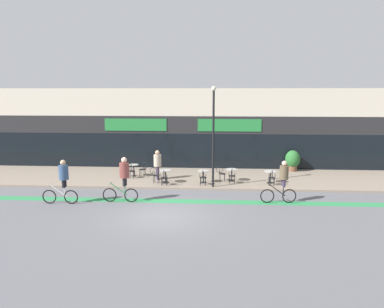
{
  "coord_description": "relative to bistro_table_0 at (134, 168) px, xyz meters",
  "views": [
    {
      "loc": [
        2.32,
        -15.52,
        5.38
      ],
      "look_at": [
        0.94,
        5.9,
        1.79
      ],
      "focal_mm": 35.0,
      "sensor_mm": 36.0,
      "label": 1
    }
  ],
  "objects": [
    {
      "name": "cafe_chair_2_near",
      "position": [
        4.43,
        -2.06,
        -0.0
      ],
      "size": [
        0.41,
        0.58,
        0.9
      ],
      "rotation": [
        0.0,
        0.0,
        1.53
      ],
      "color": "black",
      "rests_on": "sidewalk_slab"
    },
    {
      "name": "cafe_chair_3_side",
      "position": [
        5.47,
        -0.92,
        -0.0
      ],
      "size": [
        0.58,
        0.41,
        0.9
      ],
      "rotation": [
        0.0,
        0.0,
        0.03
      ],
      "color": "black",
      "rests_on": "sidewalk_slab"
    },
    {
      "name": "pedestrian_near_end",
      "position": [
        1.64,
        -0.78,
        0.54
      ],
      "size": [
        0.57,
        0.57,
        1.78
      ],
      "rotation": [
        0.0,
        0.0,
        3.43
      ],
      "color": "#382D47",
      "rests_on": "sidewalk_slab"
    },
    {
      "name": "bistro_table_1",
      "position": [
        2.24,
        -1.64,
        0.02
      ],
      "size": [
        0.7,
        0.7,
        0.76
      ],
      "color": "black",
      "rests_on": "sidewalk_slab"
    },
    {
      "name": "bistro_table_0",
      "position": [
        0.0,
        0.0,
        0.0
      ],
      "size": [
        0.61,
        0.61,
        0.74
      ],
      "color": "black",
      "rests_on": "sidewalk_slab"
    },
    {
      "name": "bike_lane_stripe",
      "position": [
        2.82,
        -4.88,
        -0.64
      ],
      "size": [
        36.0,
        0.7,
        0.01
      ],
      "primitive_type": "cube",
      "color": "#2D844C",
      "rests_on": "ground"
    },
    {
      "name": "bistro_table_4",
      "position": [
        8.33,
        -1.25,
        -0.02
      ],
      "size": [
        0.73,
        0.73,
        0.7
      ],
      "color": "black",
      "rests_on": "sidewalk_slab"
    },
    {
      "name": "cafe_chair_3_near",
      "position": [
        6.09,
        -1.54,
        -0.0
      ],
      "size": [
        0.44,
        0.59,
        0.9
      ],
      "rotation": [
        0.0,
        0.0,
        1.48
      ],
      "color": "black",
      "rests_on": "sidewalk_slab"
    },
    {
      "name": "cafe_chair_4_near",
      "position": [
        8.32,
        -1.88,
        -0.0
      ],
      "size": [
        0.41,
        0.58,
        0.9
      ],
      "rotation": [
        0.0,
        0.0,
        1.53
      ],
      "color": "black",
      "rests_on": "sidewalk_slab"
    },
    {
      "name": "cafe_chair_0_near",
      "position": [
        -0.0,
        -0.63,
        -0.0
      ],
      "size": [
        0.42,
        0.58,
        0.9
      ],
      "rotation": [
        0.0,
        0.0,
        1.53
      ],
      "color": "black",
      "rests_on": "sidewalk_slab"
    },
    {
      "name": "sidewalk_slab",
      "position": [
        2.82,
        0.03,
        -0.58
      ],
      "size": [
        40.0,
        5.5,
        0.12
      ],
      "primitive_type": "cube",
      "color": "gray",
      "rests_on": "ground"
    },
    {
      "name": "cafe_chair_1_side",
      "position": [
        1.61,
        -1.64,
        -0.0
      ],
      "size": [
        0.59,
        0.44,
        0.9
      ],
      "rotation": [
        0.0,
        0.0,
        -0.1
      ],
      "color": "black",
      "rests_on": "sidewalk_slab"
    },
    {
      "name": "bistro_table_2",
      "position": [
        4.43,
        -1.43,
        -0.01
      ],
      "size": [
        0.66,
        0.66,
        0.72
      ],
      "color": "black",
      "rests_on": "sidewalk_slab"
    },
    {
      "name": "cyclist_2",
      "position": [
        0.66,
        -5.18,
        0.69
      ],
      "size": [
        1.77,
        0.48,
        2.24
      ],
      "rotation": [
        0.0,
        0.0,
        3.15
      ],
      "color": "black",
      "rests_on": "ground"
    },
    {
      "name": "cafe_chair_0_side",
      "position": [
        0.63,
        -0.01,
        -0.0
      ],
      "size": [
        0.59,
        0.44,
        0.9
      ],
      "rotation": [
        0.0,
        0.0,
        3.04
      ],
      "color": "black",
      "rests_on": "sidewalk_slab"
    },
    {
      "name": "bistro_table_3",
      "position": [
        6.09,
        -0.92,
        -0.01
      ],
      "size": [
        0.7,
        0.7,
        0.72
      ],
      "color": "black",
      "rests_on": "sidewalk_slab"
    },
    {
      "name": "ground_plane",
      "position": [
        2.82,
        -7.22,
        -0.64
      ],
      "size": [
        120.0,
        120.0,
        0.0
      ],
      "primitive_type": "plane",
      "color": "#5B5B60"
    },
    {
      "name": "cyclist_1",
      "position": [
        -2.19,
        -5.66,
        0.63
      ],
      "size": [
        1.76,
        0.48,
        2.17
      ],
      "rotation": [
        0.0,
        0.0,
        3.15
      ],
      "color": "black",
      "rests_on": "ground"
    },
    {
      "name": "storefront_facade",
      "position": [
        2.82,
        4.75,
        2.15
      ],
      "size": [
        40.0,
        4.06,
        5.6
      ],
      "color": "beige",
      "rests_on": "ground"
    },
    {
      "name": "planter_pot",
      "position": [
        10.28,
        2.22,
        0.22
      ],
      "size": [
        0.98,
        0.98,
        1.4
      ],
      "color": "brown",
      "rests_on": "sidewalk_slab"
    },
    {
      "name": "cafe_chair_1_near",
      "position": [
        2.24,
        -2.27,
        -0.0
      ],
      "size": [
        0.4,
        0.58,
        0.9
      ],
      "rotation": [
        0.0,
        0.0,
        1.56
      ],
      "color": "black",
      "rests_on": "sidewalk_slab"
    },
    {
      "name": "cyclist_0",
      "position": [
        8.38,
        -4.83,
        0.56
      ],
      "size": [
        1.77,
        0.52,
        2.1
      ],
      "rotation": [
        0.0,
        0.0,
        3.21
      ],
      "color": "black",
      "rests_on": "ground"
    },
    {
      "name": "lamp_post",
      "position": [
        5.0,
        -2.37,
        2.66
      ],
      "size": [
        0.26,
        0.26,
        5.56
      ],
      "color": "black",
      "rests_on": "sidewalk_slab"
    }
  ]
}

